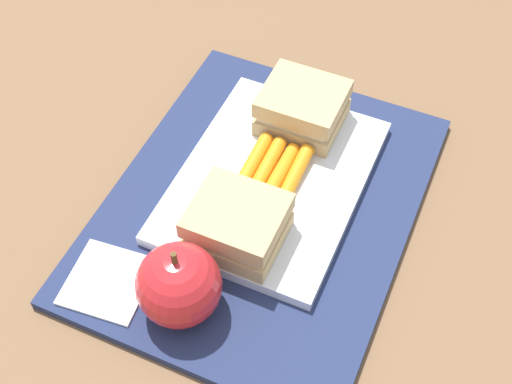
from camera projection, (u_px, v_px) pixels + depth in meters
The scene contains 8 objects.
ground_plane at pixel (261, 209), 0.68m from camera, with size 2.40×2.40×0.00m, color brown.
lunchbag_mat at pixel (261, 206), 0.67m from camera, with size 0.36×0.28×0.01m, color navy.
food_tray at pixel (272, 180), 0.68m from camera, with size 0.23×0.17×0.01m, color white.
sandwich_half_left at pixel (302, 108), 0.70m from camera, with size 0.07×0.08×0.04m.
sandwich_half_right at pixel (237, 224), 0.61m from camera, with size 0.07×0.08×0.04m.
carrot_sticks_bundle at pixel (272, 172), 0.67m from camera, with size 0.08×0.06×0.02m.
apple at pixel (179, 285), 0.57m from camera, with size 0.07×0.07×0.08m.
paper_napkin at pixel (108, 281), 0.61m from camera, with size 0.07×0.07×0.00m, color white.
Camera 1 is at (0.37, 0.16, 0.55)m, focal length 48.90 mm.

